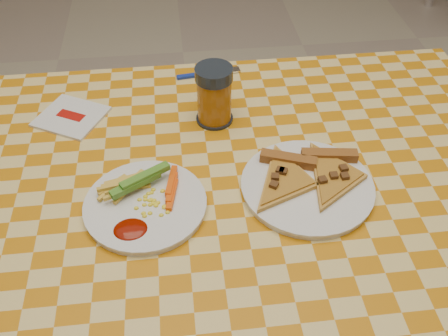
{
  "coord_description": "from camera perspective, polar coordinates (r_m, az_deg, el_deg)",
  "views": [
    {
      "loc": [
        -0.05,
        -0.64,
        1.42
      ],
      "look_at": [
        0.03,
        0.04,
        0.78
      ],
      "focal_mm": 40.0,
      "sensor_mm": 36.0,
      "label": 1
    }
  ],
  "objects": [
    {
      "name": "pizza_slices",
      "position": [
        0.94,
        9.61,
        -0.83
      ],
      "size": [
        0.27,
        0.24,
        0.02
      ],
      "color": "gold",
      "rests_on": "plate_right"
    },
    {
      "name": "plate_left",
      "position": [
        0.9,
        -8.96,
        -4.29
      ],
      "size": [
        0.24,
        0.24,
        0.01
      ],
      "primitive_type": "cylinder",
      "rotation": [
        0.0,
        0.0,
        0.1
      ],
      "color": "white",
      "rests_on": "table"
    },
    {
      "name": "table",
      "position": [
        0.98,
        -1.27,
        -5.6
      ],
      "size": [
        1.28,
        0.88,
        0.76
      ],
      "color": "white",
      "rests_on": "ground"
    },
    {
      "name": "fries_veggies",
      "position": [
        0.9,
        -9.61,
        -2.91
      ],
      "size": [
        0.18,
        0.16,
        0.04
      ],
      "color": "gold",
      "rests_on": "plate_left"
    },
    {
      "name": "fork",
      "position": [
        1.22,
        -1.68,
        10.79
      ],
      "size": [
        0.16,
        0.04,
        0.01
      ],
      "rotation": [
        0.0,
        0.0,
        0.12
      ],
      "color": "navy",
      "rests_on": "table"
    },
    {
      "name": "napkin",
      "position": [
        1.13,
        -17.07,
        5.64
      ],
      "size": [
        0.17,
        0.17,
        0.01
      ],
      "rotation": [
        0.0,
        0.0,
        -0.5
      ],
      "color": "silver",
      "rests_on": "table"
    },
    {
      "name": "drink_glass",
      "position": [
        1.04,
        -1.13,
        8.29
      ],
      "size": [
        0.08,
        0.08,
        0.13
      ],
      "color": "black",
      "rests_on": "table"
    },
    {
      "name": "plate_right",
      "position": [
        0.93,
        9.46,
        -2.16
      ],
      "size": [
        0.3,
        0.3,
        0.01
      ],
      "primitive_type": "cylinder",
      "rotation": [
        0.0,
        0.0,
        0.27
      ],
      "color": "white",
      "rests_on": "table"
    }
  ]
}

